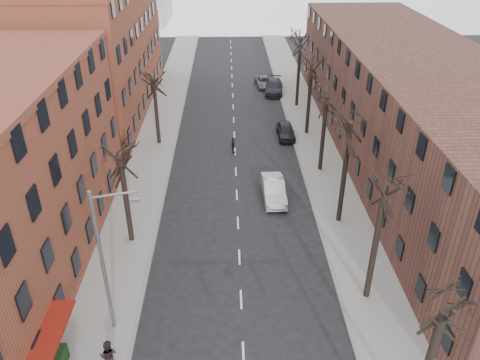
{
  "coord_description": "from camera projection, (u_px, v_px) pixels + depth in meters",
  "views": [
    {
      "loc": [
        -0.64,
        -8.84,
        20.4
      ],
      "look_at": [
        0.14,
        19.53,
        4.0
      ],
      "focal_mm": 35.0,
      "sensor_mm": 36.0,
      "label": 1
    }
  ],
  "objects": [
    {
      "name": "sidewalk_left",
      "position": [
        157.0,
        139.0,
        47.94
      ],
      "size": [
        4.0,
        90.0,
        0.15
      ],
      "primitive_type": "cube",
      "color": "gray",
      "rests_on": "ground"
    },
    {
      "name": "sidewalk_right",
      "position": [
        312.0,
        137.0,
        48.32
      ],
      "size": [
        4.0,
        90.0,
        0.15
      ],
      "primitive_type": "cube",
      "color": "gray",
      "rests_on": "ground"
    },
    {
      "name": "building_left_far",
      "position": [
        89.0,
        49.0,
        52.08
      ],
      "size": [
        12.0,
        28.0,
        14.0
      ],
      "primitive_type": "cube",
      "color": "brown",
      "rests_on": "ground"
    },
    {
      "name": "building_right",
      "position": [
        414.0,
        109.0,
        41.72
      ],
      "size": [
        12.0,
        50.0,
        10.0
      ],
      "primitive_type": "cube",
      "color": "#523126",
      "rests_on": "ground"
    },
    {
      "name": "tree_right_b",
      "position": [
        366.0,
        297.0,
        28.44
      ],
      "size": [
        5.2,
        5.2,
        10.8
      ],
      "primitive_type": null,
      "color": "black",
      "rests_on": "ground"
    },
    {
      "name": "tree_right_c",
      "position": [
        338.0,
        221.0,
        35.37
      ],
      "size": [
        5.2,
        5.2,
        11.6
      ],
      "primitive_type": null,
      "color": "black",
      "rests_on": "ground"
    },
    {
      "name": "tree_right_d",
      "position": [
        320.0,
        170.0,
        42.29
      ],
      "size": [
        5.2,
        5.2,
        10.0
      ],
      "primitive_type": null,
      "color": "black",
      "rests_on": "ground"
    },
    {
      "name": "tree_right_e",
      "position": [
        306.0,
        134.0,
        49.22
      ],
      "size": [
        5.2,
        5.2,
        10.8
      ],
      "primitive_type": null,
      "color": "black",
      "rests_on": "ground"
    },
    {
      "name": "tree_right_f",
      "position": [
        296.0,
        106.0,
        56.14
      ],
      "size": [
        5.2,
        5.2,
        11.6
      ],
      "primitive_type": null,
      "color": "black",
      "rests_on": "ground"
    },
    {
      "name": "tree_left_a",
      "position": [
        132.0,
        241.0,
        33.28
      ],
      "size": [
        5.2,
        5.2,
        9.5
      ],
      "primitive_type": null,
      "color": "black",
      "rests_on": "ground"
    },
    {
      "name": "tree_left_b",
      "position": [
        159.0,
        144.0,
        47.12
      ],
      "size": [
        5.2,
        5.2,
        9.5
      ],
      "primitive_type": null,
      "color": "black",
      "rests_on": "ground"
    },
    {
      "name": "streetlight",
      "position": [
        105.0,
        258.0,
        23.86
      ],
      "size": [
        2.45,
        0.22,
        9.03
      ],
      "color": "slate",
      "rests_on": "ground"
    },
    {
      "name": "silver_sedan",
      "position": [
        274.0,
        190.0,
        37.81
      ],
      "size": [
        1.82,
        4.9,
        1.6
      ],
      "primitive_type": "imported",
      "rotation": [
        0.0,
        0.0,
        0.03
      ],
      "color": "#B0B3B8",
      "rests_on": "ground"
    },
    {
      "name": "parked_car_near",
      "position": [
        286.0,
        131.0,
        48.11
      ],
      "size": [
        1.73,
        4.23,
        1.44
      ],
      "primitive_type": "imported",
      "rotation": [
        0.0,
        0.0,
        0.01
      ],
      "color": "black",
      "rests_on": "ground"
    },
    {
      "name": "parked_car_mid",
      "position": [
        274.0,
        87.0,
        59.9
      ],
      "size": [
        2.76,
        5.63,
        1.58
      ],
      "primitive_type": "imported",
      "rotation": [
        0.0,
        0.0,
        -0.1
      ],
      "color": "black",
      "rests_on": "ground"
    },
    {
      "name": "parked_car_far",
      "position": [
        264.0,
        82.0,
        62.14
      ],
      "size": [
        2.44,
        4.68,
        1.26
      ],
      "primitive_type": "imported",
      "rotation": [
        0.0,
        0.0,
        0.08
      ],
      "color": "#505257",
      "rests_on": "ground"
    },
    {
      "name": "pedestrian_b",
      "position": [
        108.0,
        355.0,
        23.36
      ],
      "size": [
        0.98,
        0.79,
        1.93
      ],
      "primitive_type": "imported",
      "rotation": [
        0.0,
        0.0,
        3.08
      ],
      "color": "black",
      "rests_on": "sidewalk_left"
    },
    {
      "name": "pedestrian_crossing",
      "position": [
        233.0,
        145.0,
        44.91
      ],
      "size": [
        0.54,
        1.02,
        1.65
      ],
      "primitive_type": "imported",
      "rotation": [
        0.0,
        0.0,
        1.72
      ],
      "color": "black",
      "rests_on": "ground"
    }
  ]
}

